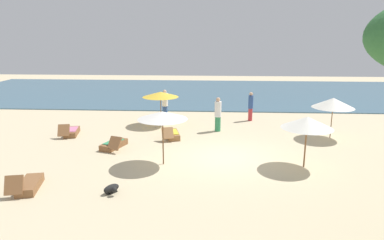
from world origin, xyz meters
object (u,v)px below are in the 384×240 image
umbrella_4 (162,115)px  dog (112,189)px  person_0 (165,104)px  person_1 (218,114)px  lounger_5 (114,144)px  lounger_0 (172,134)px  person_2 (251,106)px  lounger_3 (71,132)px  umbrella_1 (333,103)px  umbrella_0 (160,94)px  umbrella_3 (307,123)px  lounger_2 (28,185)px

umbrella_4 → dog: size_ratio=3.45×
person_0 → person_1: size_ratio=0.97×
lounger_5 → person_0: (1.60, 6.10, 0.74)m
lounger_0 → dog: bearing=-101.1°
person_2 → person_1: bearing=-129.0°
lounger_0 → person_2: 5.93m
lounger_3 → person_0: size_ratio=0.97×
lounger_0 → lounger_5: bearing=-144.1°
umbrella_1 → person_1: bearing=170.6°
umbrella_0 → person_0: umbrella_0 is taller
umbrella_1 → person_1: 5.92m
umbrella_0 → umbrella_4: 6.44m
umbrella_1 → person_0: size_ratio=1.15×
umbrella_3 → person_1: size_ratio=1.11×
umbrella_1 → dog: (-9.42, -7.03, -1.67)m
lounger_3 → lounger_5: lounger_3 is taller
dog → umbrella_3: bearing=21.9°
umbrella_1 → dog: umbrella_1 is taller
lounger_0 → lounger_2: (-4.24, -6.46, -0.00)m
umbrella_1 → lounger_2: umbrella_1 is taller
person_1 → umbrella_4: bearing=-113.9°
umbrella_3 → dog: umbrella_3 is taller
lounger_2 → lounger_3: size_ratio=0.98×
umbrella_3 → umbrella_4: 5.71m
lounger_0 → person_1: person_1 is taller
person_1 → umbrella_1: bearing=-9.4°
lounger_5 → dog: lounger_5 is taller
umbrella_0 → person_0: size_ratio=1.15×
lounger_5 → dog: (1.25, -4.74, -0.01)m
umbrella_4 → person_0: 8.16m
lounger_0 → dog: size_ratio=2.79×
umbrella_3 → person_0: umbrella_3 is taller
umbrella_4 → dog: umbrella_4 is taller
umbrella_0 → umbrella_4: bearing=-80.9°
umbrella_3 → person_1: umbrella_3 is taller
lounger_5 → person_2: person_2 is taller
umbrella_4 → umbrella_1: bearing=27.6°
umbrella_0 → person_2: umbrella_0 is taller
lounger_2 → person_0: person_0 is taller
lounger_3 → lounger_5: size_ratio=0.99×
lounger_0 → lounger_2: 7.73m
lounger_3 → person_2: bearing=20.9°
lounger_0 → dog: (-1.29, -6.58, -0.01)m
umbrella_0 → umbrella_3: bearing=-43.2°
person_1 → dog: person_1 is taller
lounger_3 → person_0: person_0 is taller
lounger_5 → dog: size_ratio=2.76×
umbrella_3 → person_0: size_ratio=1.14×
person_0 → dog: (-0.36, -10.84, -0.75)m
umbrella_4 → person_2: 8.88m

